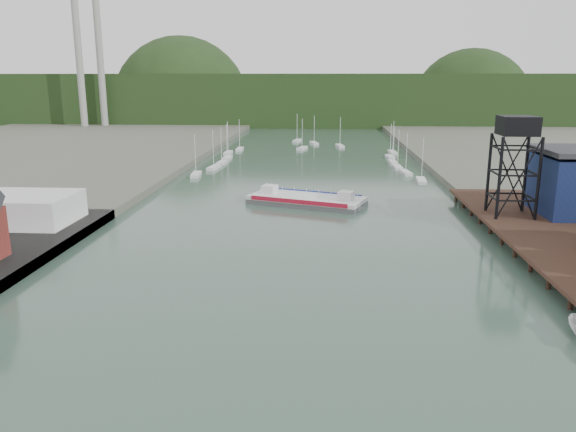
# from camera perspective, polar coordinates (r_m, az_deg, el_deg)

# --- Properties ---
(east_pier) EXTENTS (14.00, 70.00, 2.45)m
(east_pier) POSITION_cam_1_polar(r_m,az_deg,el_deg) (87.67, 25.28, -2.08)
(east_pier) COLOR black
(east_pier) RESTS_ON ground
(white_shed) EXTENTS (18.00, 12.00, 4.50)m
(white_shed) POSITION_cam_1_polar(r_m,az_deg,el_deg) (98.65, -25.89, 0.68)
(white_shed) COLOR silver
(white_shed) RESTS_ON west_quay
(lift_tower) EXTENTS (6.50, 6.50, 16.00)m
(lift_tower) POSITION_cam_1_polar(r_m,az_deg,el_deg) (96.70, 22.25, 7.90)
(lift_tower) COLOR black
(lift_tower) RESTS_ON east_pier
(marina_sailboats) EXTENTS (57.71, 92.65, 0.90)m
(marina_sailboats) POSITION_cam_1_polar(r_m,az_deg,el_deg) (173.58, 2.22, 6.02)
(marina_sailboats) COLOR silver
(marina_sailboats) RESTS_ON ground
(smokestacks) EXTENTS (11.20, 8.20, 60.00)m
(smokestacks) POSITION_cam_1_polar(r_m,az_deg,el_deg) (288.10, -19.46, 14.28)
(smokestacks) COLOR gray
(smokestacks) RESTS_ON ground
(distant_hills) EXTENTS (500.00, 120.00, 80.00)m
(distant_hills) POSITION_cam_1_polar(r_m,az_deg,el_deg) (335.18, 2.32, 11.51)
(distant_hills) COLOR #1E3015
(distant_hills) RESTS_ON ground
(chain_ferry) EXTENTS (23.91, 15.94, 3.20)m
(chain_ferry) POSITION_cam_1_polar(r_m,az_deg,el_deg) (109.24, 1.90, 1.66)
(chain_ferry) COLOR #4D4D50
(chain_ferry) RESTS_ON ground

